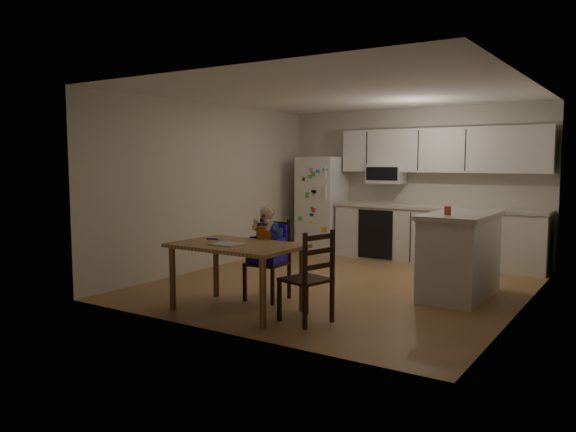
# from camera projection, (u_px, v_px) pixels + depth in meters

# --- Properties ---
(room) EXTENTS (4.52, 5.01, 2.51)m
(room) POSITION_uv_depth(u_px,v_px,m) (359.00, 189.00, 7.74)
(room) COLOR olive
(room) RESTS_ON ground
(refrigerator) EXTENTS (0.72, 0.70, 1.70)m
(refrigerator) POSITION_uv_depth(u_px,v_px,m) (322.00, 205.00, 10.01)
(refrigerator) COLOR silver
(refrigerator) RESTS_ON ground
(kitchen_run) EXTENTS (3.37, 0.62, 2.15)m
(kitchen_run) POSITION_uv_depth(u_px,v_px,m) (436.00, 208.00, 8.96)
(kitchen_run) COLOR silver
(kitchen_run) RESTS_ON ground
(kitchen_island) EXTENTS (0.72, 1.37, 1.01)m
(kitchen_island) POSITION_uv_depth(u_px,v_px,m) (460.00, 255.00, 6.76)
(kitchen_island) COLOR silver
(kitchen_island) RESTS_ON ground
(red_cup) EXTENTS (0.08, 0.08, 0.10)m
(red_cup) POSITION_uv_depth(u_px,v_px,m) (448.00, 210.00, 6.49)
(red_cup) COLOR #C94629
(red_cup) RESTS_ON kitchen_island
(dining_table) EXTENTS (1.38, 0.89, 0.74)m
(dining_table) POSITION_uv_depth(u_px,v_px,m) (237.00, 253.00, 6.10)
(dining_table) COLOR brown
(dining_table) RESTS_ON ground
(napkin) EXTENTS (0.32, 0.27, 0.01)m
(napkin) POSITION_uv_depth(u_px,v_px,m) (227.00, 244.00, 6.04)
(napkin) COLOR #AFAFB4
(napkin) RESTS_ON dining_table
(toddler_spoon) EXTENTS (0.12, 0.06, 0.02)m
(toddler_spoon) POSITION_uv_depth(u_px,v_px,m) (212.00, 239.00, 6.41)
(toddler_spoon) COLOR #1E14D1
(toddler_spoon) RESTS_ON dining_table
(chair_booster) EXTENTS (0.44, 0.44, 1.12)m
(chair_booster) POSITION_uv_depth(u_px,v_px,m) (269.00, 243.00, 6.61)
(chair_booster) COLOR black
(chair_booster) RESTS_ON ground
(chair_side) EXTENTS (0.51, 0.51, 0.95)m
(chair_side) POSITION_uv_depth(u_px,v_px,m) (312.00, 271.00, 5.62)
(chair_side) COLOR black
(chair_side) RESTS_ON ground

